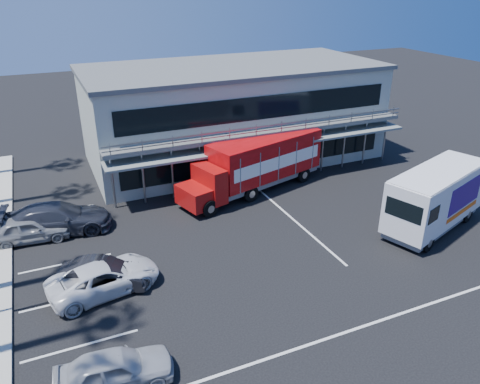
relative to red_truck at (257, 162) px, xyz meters
name	(u,v)px	position (x,y,z in m)	size (l,w,h in m)	color
ground	(293,255)	(-1.88, -8.29, -1.99)	(120.00, 120.00, 0.00)	black
building	(233,112)	(1.12, 6.64, 1.67)	(22.40, 12.00, 7.30)	#999F92
red_truck	(257,162)	(0.00, 0.00, 0.00)	(11.01, 5.35, 3.62)	#960C0C
white_van	(436,198)	(6.97, -8.88, -0.09)	(7.75, 4.77, 3.58)	silver
parked_car_a	(115,369)	(-11.94, -13.19, -1.28)	(1.67, 4.15, 1.41)	#A8AAAF
parked_car_b	(103,275)	(-11.38, -7.09, -1.30)	(1.45, 4.16, 1.37)	black
parked_car_c	(104,278)	(-11.38, -7.41, -1.28)	(2.35, 5.09, 1.41)	white
parked_car_d	(57,218)	(-12.90, -0.69, -1.13)	(2.41, 5.93, 1.72)	#292C36
parked_car_e	(30,229)	(-14.38, -1.09, -1.25)	(1.73, 4.31, 1.47)	gray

